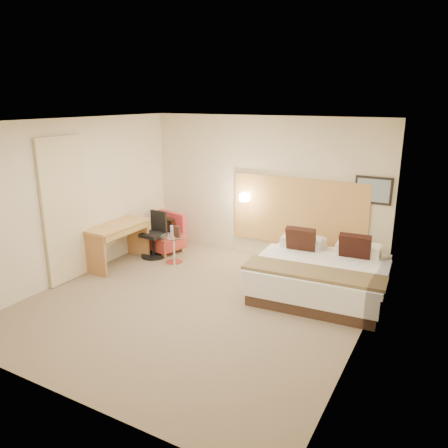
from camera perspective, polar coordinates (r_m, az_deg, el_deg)
The scene contains 19 objects.
floor at distance 6.77m, azimuth -3.69°, elevation -10.30°, with size 4.80×5.00×0.02m, color #786751.
ceiling at distance 6.08m, azimuth -4.16°, elevation 13.35°, with size 4.80×5.00×0.02m, color white.
wall_back at distance 8.45m, azimuth 5.30°, elevation 4.78°, with size 4.80×0.02×2.70m, color beige.
wall_front at distance 4.50m, azimuth -21.46°, elevation -6.55°, with size 4.80×0.02×2.70m, color beige.
wall_left at distance 7.82m, azimuth -18.99°, elevation 3.05°, with size 0.02×5.00×2.70m, color beige.
wall_right at distance 5.43m, azimuth 18.08°, elevation -2.37°, with size 0.02×5.00×2.70m, color beige.
headboard_panel at distance 8.26m, azimuth 9.57°, elevation 1.51°, with size 2.60×0.04×1.30m, color tan.
art_frame at distance 7.83m, azimuth 18.93°, elevation 4.19°, with size 0.62×0.03×0.47m, color black.
art_canvas at distance 7.81m, azimuth 18.90°, elevation 4.17°, with size 0.54×0.01×0.39m, color #768DA2.
lamp_arm at distance 8.56m, azimuth 2.87°, elevation 3.60°, with size 0.02×0.02×0.12m, color white.
lamp_shade at distance 8.51m, azimuth 2.69°, elevation 3.52°, with size 0.15×0.15×0.15m, color #FFEDC6.
curtain at distance 7.65m, azimuth -20.01°, elevation 1.68°, with size 0.06×0.90×2.42m, color beige.
bottle_a at distance 8.20m, azimuth -6.84°, elevation -0.84°, with size 0.06×0.06×0.19m, color #9BB8F0.
menu_folder at distance 8.08m, azimuth -6.14°, elevation -1.00°, with size 0.12×0.05×0.21m, color #3B1E18.
bed at distance 7.14m, azimuth 12.67°, elevation -6.36°, with size 2.11×2.06×0.97m.
lounge_chair at distance 8.93m, azimuth -7.69°, elevation -1.59°, with size 0.83×0.76×0.77m.
side_table at distance 8.25m, azimuth -6.57°, elevation -3.14°, with size 0.57×0.57×0.53m.
desk at distance 8.26m, azimuth -13.71°, elevation -1.14°, with size 0.58×1.26×0.78m.
desk_chair at distance 8.64m, azimuth -9.02°, elevation -1.87°, with size 0.53×0.53×0.88m.
Camera 1 is at (3.29, -5.11, 2.99)m, focal length 35.00 mm.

